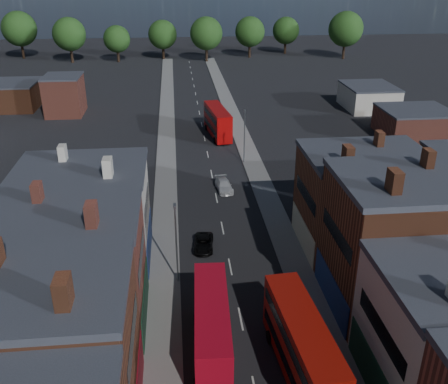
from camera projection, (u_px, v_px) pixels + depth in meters
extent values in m
cube|color=gray|center=(166.00, 193.00, 65.18)|extent=(3.00, 200.00, 0.12)
cube|color=gray|center=(264.00, 189.00, 66.35)|extent=(3.00, 200.00, 0.12)
cylinder|color=slate|center=(176.00, 245.00, 45.58)|extent=(0.16, 0.16, 8.00)
cube|color=slate|center=(175.00, 206.00, 43.90)|extent=(0.25, 0.70, 0.25)
cylinder|color=slate|center=(244.00, 137.00, 73.62)|extent=(0.16, 0.16, 8.00)
cube|color=slate|center=(245.00, 111.00, 71.94)|extent=(0.25, 0.70, 0.25)
cube|color=red|center=(212.00, 328.00, 37.41)|extent=(3.01, 11.15, 4.42)
cube|color=black|center=(212.00, 337.00, 37.77)|extent=(3.03, 10.27, 0.90)
cube|color=black|center=(212.00, 317.00, 36.97)|extent=(3.03, 10.27, 0.90)
cylinder|color=black|center=(232.00, 384.00, 35.13)|extent=(0.35, 1.02, 1.00)
cylinder|color=black|center=(196.00, 320.00, 41.42)|extent=(0.35, 1.02, 1.00)
cylinder|color=black|center=(226.00, 319.00, 41.54)|extent=(0.35, 1.02, 1.00)
cube|color=#A21109|center=(302.00, 346.00, 35.48)|extent=(3.54, 11.73, 4.62)
cube|color=black|center=(301.00, 356.00, 35.85)|extent=(3.52, 10.82, 0.95)
cube|color=black|center=(303.00, 334.00, 35.02)|extent=(3.52, 10.82, 0.95)
cylinder|color=black|center=(270.00, 337.00, 39.47)|extent=(0.40, 1.07, 1.05)
cylinder|color=black|center=(301.00, 333.00, 39.90)|extent=(0.40, 1.07, 1.05)
cube|color=#A00707|center=(218.00, 121.00, 85.71)|extent=(4.00, 11.61, 4.55)
cube|color=black|center=(218.00, 126.00, 86.08)|extent=(3.94, 10.72, 0.93)
cube|color=black|center=(218.00, 115.00, 85.26)|extent=(3.94, 10.72, 0.93)
cylinder|color=black|center=(215.00, 140.00, 83.12)|extent=(0.44, 1.07, 1.03)
cylinder|color=black|center=(230.00, 139.00, 83.64)|extent=(0.44, 1.07, 1.03)
cylinder|color=black|center=(206.00, 127.00, 89.56)|extent=(0.44, 1.07, 1.03)
cylinder|color=black|center=(220.00, 126.00, 90.09)|extent=(0.44, 1.07, 1.03)
imported|color=black|center=(204.00, 243.00, 52.51)|extent=(2.39, 4.48, 1.20)
imported|color=white|center=(224.00, 185.00, 65.92)|extent=(2.38, 4.85, 1.36)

